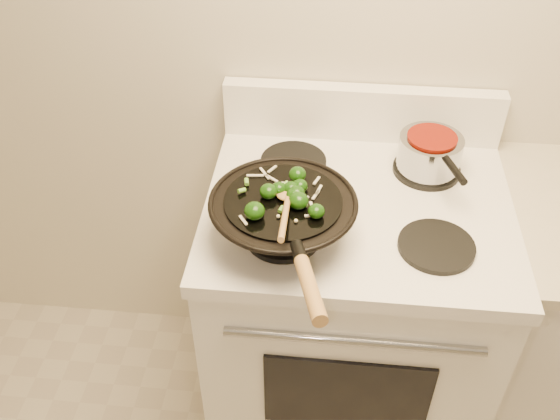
# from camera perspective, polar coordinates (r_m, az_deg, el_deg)

# --- Properties ---
(stove) EXTENTS (0.78, 0.67, 1.08)m
(stove) POSITION_cam_1_polar(r_m,az_deg,el_deg) (1.92, 6.11, -9.59)
(stove) COLOR white
(stove) RESTS_ON ground
(wok) EXTENTS (0.34, 0.56, 0.17)m
(wok) POSITION_cam_1_polar(r_m,az_deg,el_deg) (1.44, 0.31, -0.60)
(wok) COLOR black
(wok) RESTS_ON stove
(stirfry) EXTENTS (0.20, 0.22, 0.04)m
(stirfry) POSITION_cam_1_polar(r_m,az_deg,el_deg) (1.40, 0.66, 1.40)
(stirfry) COLOR #123708
(stirfry) RESTS_ON wok
(wooden_spoon) EXTENTS (0.05, 0.24, 0.08)m
(wooden_spoon) POSITION_cam_1_polar(r_m,az_deg,el_deg) (1.35, 0.59, 0.26)
(wooden_spoon) COLOR #A77C42
(wooden_spoon) RESTS_ON wok
(saucepan) EXTENTS (0.17, 0.26, 0.10)m
(saucepan) POSITION_cam_1_polar(r_m,az_deg,el_deg) (1.70, 13.54, 5.13)
(saucepan) COLOR #94969C
(saucepan) RESTS_ON stove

